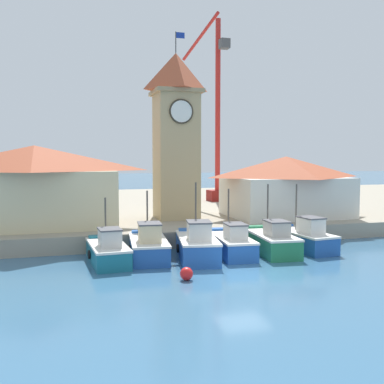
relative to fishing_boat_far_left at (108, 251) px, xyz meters
The scene contains 13 objects.
ground_plane 7.66m from the fishing_boat_far_left, 34.75° to the right, with size 300.00×300.00×0.00m, color #386689.
quay_wharf 23.60m from the fishing_boat_far_left, 74.60° to the left, with size 120.00×40.00×1.09m, color #9E937F.
fishing_boat_far_left is the anchor object (origin of this frame).
fishing_boat_left_outer 2.43m from the fishing_boat_far_left, 10.70° to the left, with size 2.58×5.32×3.93m.
fishing_boat_left_inner 5.09m from the fishing_boat_far_left, ahead, with size 2.96×5.43×4.42m.
fishing_boat_mid_left 7.40m from the fishing_boat_far_left, ahead, with size 2.33×5.31×3.96m.
fishing_boat_center 9.94m from the fishing_boat_far_left, ahead, with size 2.47×5.36×4.22m.
fishing_boat_mid_right 12.35m from the fishing_boat_far_left, ahead, with size 2.48×5.39×4.16m.
clock_tower 13.28m from the fishing_boat_far_left, 55.82° to the left, with size 3.64×3.64×14.45m.
warehouse_left 9.04m from the fishing_boat_far_left, 119.47° to the left, with size 11.07×6.03×5.61m.
warehouse_right 17.43m from the fishing_boat_far_left, 27.80° to the left, with size 9.58×7.17×4.88m.
port_crane_far 27.48m from the fishing_boat_far_left, 57.44° to the left, with size 2.91×9.76×20.54m.
mooring_buoy 5.68m from the fishing_boat_far_left, 54.62° to the right, with size 0.63×0.63×0.63m, color red.
Camera 1 is at (-8.61, -20.65, 5.86)m, focal length 42.00 mm.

